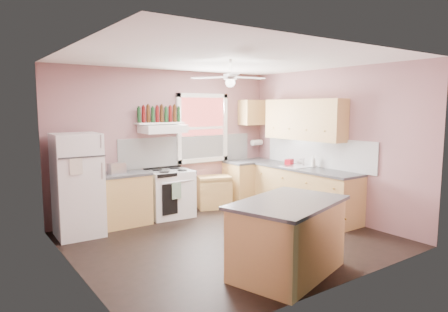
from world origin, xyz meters
TOP-DOWN VIEW (x-y plane):
  - floor at (0.00, 0.00)m, footprint 4.50×4.50m
  - ceiling at (0.00, 0.00)m, footprint 4.50×4.50m
  - wall_back at (0.00, 2.02)m, footprint 4.50×0.05m
  - wall_right at (2.27, 0.00)m, footprint 0.05×4.00m
  - wall_left at (-2.27, 0.00)m, footprint 0.05×4.00m
  - backsplash_back at (0.45, 1.99)m, footprint 2.90×0.03m
  - backsplash_right at (2.23, 0.30)m, footprint 0.03×2.60m
  - window_view at (0.75, 1.98)m, footprint 1.00×0.02m
  - window_frame at (0.75, 1.96)m, footprint 1.16×0.07m
  - refrigerator at (-1.82, 1.53)m, footprint 0.71×0.69m
  - base_cabinet_left at (-1.06, 1.70)m, footprint 0.90×0.60m
  - counter_left at (-1.06, 1.70)m, footprint 0.92×0.62m
  - toaster at (-1.13, 1.69)m, footprint 0.30×0.20m
  - stove at (-0.13, 1.70)m, footprint 0.83×0.71m
  - range_hood at (-0.23, 1.75)m, footprint 0.78×0.50m
  - bottle_shelf at (-0.23, 1.87)m, footprint 0.90×0.26m
  - cart at (0.88, 1.75)m, footprint 0.75×0.62m
  - base_cabinet_corner at (1.75, 1.70)m, footprint 1.00×0.60m
  - base_cabinet_right at (1.95, 0.30)m, footprint 0.60×2.20m
  - counter_corner at (1.75, 1.70)m, footprint 1.02×0.62m
  - counter_right at (1.94, 0.30)m, footprint 0.62×2.22m
  - sink at (1.94, 0.50)m, footprint 0.55×0.45m
  - faucet at (2.10, 0.50)m, footprint 0.03×0.03m
  - upper_cabinet_right at (2.08, 0.50)m, footprint 0.33×1.80m
  - upper_cabinet_corner at (1.95, 1.83)m, footprint 0.60×0.33m
  - paper_towel at (2.07, 1.86)m, footprint 0.26×0.12m
  - island at (-0.17, -1.41)m, footprint 1.58×1.25m
  - island_top at (-0.17, -1.41)m, footprint 1.69×1.35m
  - ceiling_fan_hub at (0.00, 0.00)m, footprint 0.20×0.20m
  - soap_bottle at (2.11, 0.27)m, footprint 0.11×0.11m
  - red_caddy at (2.02, 0.81)m, footprint 0.21×0.18m
  - wine_bottles at (-0.23, 1.87)m, footprint 0.86×0.06m

SIDE VIEW (x-z plane):
  - floor at x=0.00m, z-range 0.00..0.00m
  - cart at x=0.88m, z-range 0.00..0.65m
  - base_cabinet_left at x=-1.06m, z-range 0.00..0.86m
  - stove at x=-0.13m, z-range 0.00..0.86m
  - base_cabinet_corner at x=1.75m, z-range 0.00..0.86m
  - base_cabinet_right at x=1.95m, z-range 0.00..0.86m
  - island at x=-0.17m, z-range 0.00..0.86m
  - refrigerator at x=-1.82m, z-range 0.00..1.61m
  - counter_left at x=-1.06m, z-range 0.86..0.90m
  - counter_corner at x=1.75m, z-range 0.86..0.90m
  - counter_right at x=1.94m, z-range 0.86..0.90m
  - island_top at x=-0.17m, z-range 0.86..0.90m
  - sink at x=1.94m, z-range 0.88..0.91m
  - red_caddy at x=2.02m, z-range 0.90..1.00m
  - faucet at x=2.10m, z-range 0.90..1.04m
  - toaster at x=-1.13m, z-range 0.90..1.08m
  - soap_bottle at x=2.11m, z-range 0.90..1.12m
  - backsplash_back at x=0.45m, z-range 0.90..1.45m
  - backsplash_right at x=2.23m, z-range 0.90..1.45m
  - paper_towel at x=2.07m, z-range 1.19..1.31m
  - wall_back at x=0.00m, z-range 0.00..2.70m
  - wall_right at x=2.27m, z-range 0.00..2.70m
  - wall_left at x=-2.27m, z-range 0.00..2.70m
  - window_view at x=0.75m, z-range 1.00..2.20m
  - window_frame at x=0.75m, z-range 0.92..2.28m
  - range_hood at x=-0.23m, z-range 1.55..1.69m
  - bottle_shelf at x=-0.23m, z-range 1.71..1.73m
  - upper_cabinet_right at x=2.08m, z-range 1.40..2.16m
  - wine_bottles at x=-0.23m, z-range 1.72..2.03m
  - upper_cabinet_corner at x=1.95m, z-range 1.64..2.16m
  - ceiling_fan_hub at x=0.00m, z-range 2.41..2.49m
  - ceiling at x=0.00m, z-range 2.70..2.70m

